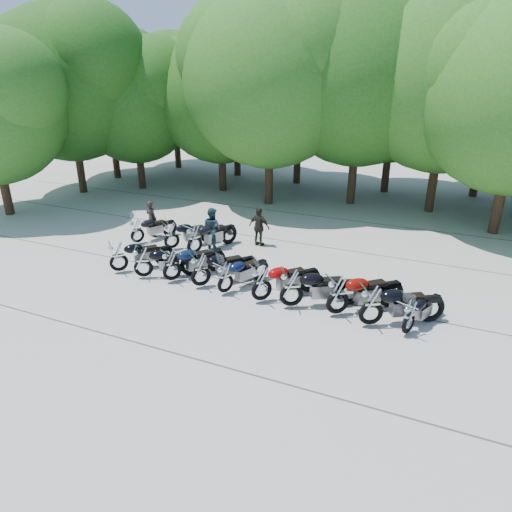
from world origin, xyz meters
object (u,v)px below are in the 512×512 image
at_px(motorcycle_0, 118,256).
at_px(motorcycle_9, 409,316).
at_px(motorcycle_6, 292,287).
at_px(motorcycle_1, 143,261).
at_px(motorcycle_11, 171,235).
at_px(motorcycle_5, 262,282).
at_px(motorcycle_10, 137,230).
at_px(motorcycle_3, 201,269).
at_px(motorcycle_8, 372,304).
at_px(motorcycle_12, 194,238).
at_px(motorcycle_4, 225,277).
at_px(rider_2, 259,227).
at_px(motorcycle_7, 338,294).
at_px(motorcycle_2, 172,264).
at_px(rider_0, 151,219).
at_px(rider_1, 212,228).

bearing_deg(motorcycle_0, motorcycle_9, -138.05).
xyz_separation_m(motorcycle_0, motorcycle_9, (10.05, -0.10, -0.07)).
bearing_deg(motorcycle_0, motorcycle_6, -137.27).
distance_m(motorcycle_1, motorcycle_11, 2.81).
bearing_deg(motorcycle_5, motorcycle_11, 13.57).
bearing_deg(motorcycle_5, motorcycle_1, 41.81).
relative_size(motorcycle_6, motorcycle_10, 1.19).
xyz_separation_m(motorcycle_3, motorcycle_5, (2.27, -0.13, 0.01)).
distance_m(motorcycle_8, motorcycle_12, 7.89).
xyz_separation_m(motorcycle_11, motorcycle_12, (1.13, -0.10, 0.06)).
xyz_separation_m(motorcycle_4, motorcycle_11, (-3.82, 2.63, 0.02)).
xyz_separation_m(motorcycle_0, rider_2, (3.53, 4.56, 0.17)).
height_order(motorcycle_3, motorcycle_4, motorcycle_3).
height_order(motorcycle_7, motorcycle_9, motorcycle_7).
bearing_deg(motorcycle_2, motorcycle_1, 41.90).
distance_m(motorcycle_5, rider_0, 7.75).
xyz_separation_m(motorcycle_4, motorcycle_8, (4.73, -0.15, 0.09)).
xyz_separation_m(motorcycle_10, motorcycle_12, (2.84, -0.08, 0.09)).
xyz_separation_m(motorcycle_10, rider_2, (4.76, 1.89, 0.21)).
distance_m(motorcycle_3, motorcycle_4, 0.97).
bearing_deg(rider_0, motorcycle_1, 135.67).
bearing_deg(motorcycle_12, motorcycle_6, 175.09).
relative_size(motorcycle_2, motorcycle_7, 0.93).
distance_m(motorcycle_8, motorcycle_10, 10.62).
bearing_deg(motorcycle_11, motorcycle_6, -165.73).
xyz_separation_m(rider_1, rider_2, (1.62, 1.06, -0.05)).
xyz_separation_m(motorcycle_4, motorcycle_9, (5.76, -0.16, -0.04)).
xyz_separation_m(motorcycle_7, motorcycle_8, (1.03, -0.23, -0.01)).
bearing_deg(motorcycle_9, motorcycle_7, 15.54).
relative_size(motorcycle_6, motorcycle_11, 1.13).
height_order(motorcycle_0, motorcycle_12, motorcycle_12).
xyz_separation_m(motorcycle_0, motorcycle_8, (9.02, -0.09, 0.06)).
bearing_deg(rider_2, rider_0, 18.25).
relative_size(motorcycle_9, motorcycle_11, 0.91).
distance_m(motorcycle_2, rider_0, 4.94).
bearing_deg(rider_0, motorcycle_12, 172.45).
height_order(motorcycle_6, motorcycle_7, motorcycle_6).
bearing_deg(motorcycle_7, motorcycle_4, 49.19).
height_order(motorcycle_5, motorcycle_11, motorcycle_5).
bearing_deg(motorcycle_9, motorcycle_4, 20.68).
relative_size(motorcycle_6, motorcycle_7, 1.00).
height_order(motorcycle_5, motorcycle_7, motorcycle_7).
height_order(motorcycle_3, motorcycle_10, motorcycle_3).
xyz_separation_m(motorcycle_2, motorcycle_5, (3.41, -0.11, 0.02)).
bearing_deg(motorcycle_12, motorcycle_2, 125.80).
relative_size(motorcycle_5, motorcycle_11, 1.08).
bearing_deg(motorcycle_2, motorcycle_11, -22.94).
bearing_deg(motorcycle_10, motorcycle_11, -153.84).
distance_m(motorcycle_2, motorcycle_5, 3.41).
height_order(motorcycle_0, motorcycle_4, motorcycle_0).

